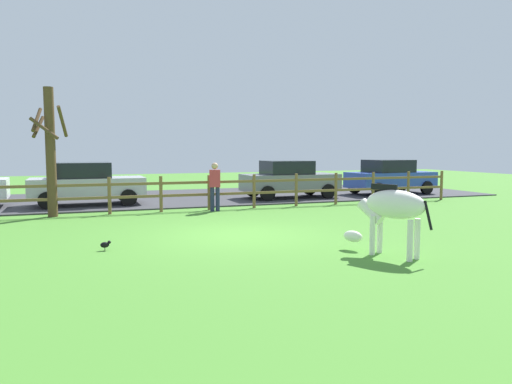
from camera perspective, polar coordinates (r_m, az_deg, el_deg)
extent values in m
plane|color=#47842D|center=(11.69, -2.08, -5.18)|extent=(60.00, 60.00, 0.00)
cube|color=#38383D|center=(20.66, -9.89, -0.68)|extent=(28.00, 7.40, 0.05)
cylinder|color=brown|center=(16.06, -22.96, -0.60)|extent=(0.11, 0.11, 1.20)
cylinder|color=brown|center=(16.05, -17.09, -0.43)|extent=(0.11, 0.11, 1.20)
cylinder|color=brown|center=(16.20, -11.27, -0.25)|extent=(0.11, 0.11, 1.20)
cylinder|color=brown|center=(16.52, -5.62, -0.07)|extent=(0.11, 0.11, 1.20)
cylinder|color=brown|center=(16.99, -0.23, 0.10)|extent=(0.11, 0.11, 1.20)
cylinder|color=brown|center=(17.60, 4.83, 0.26)|extent=(0.11, 0.11, 1.20)
cylinder|color=brown|center=(18.34, 9.51, 0.40)|extent=(0.11, 0.11, 1.20)
cylinder|color=brown|center=(19.20, 13.81, 0.53)|extent=(0.11, 0.11, 1.20)
cylinder|color=brown|center=(20.15, 17.71, 0.65)|extent=(0.11, 0.11, 1.20)
cylinder|color=brown|center=(21.19, 21.25, 0.75)|extent=(0.11, 0.11, 1.20)
cube|color=brown|center=(16.35, -8.41, -0.37)|extent=(21.39, 0.06, 0.09)
cube|color=brown|center=(16.31, -8.43, 1.10)|extent=(21.39, 0.06, 0.09)
cylinder|color=#513A23|center=(16.01, -23.30, 4.35)|extent=(0.29, 0.29, 3.98)
cylinder|color=#513A23|center=(15.93, -22.10, 7.79)|extent=(0.28, 0.84, 0.93)
cylinder|color=#513A23|center=(15.66, -23.97, 6.96)|extent=(0.85, 0.38, 0.68)
cylinder|color=#513A23|center=(16.17, -24.54, 7.09)|extent=(0.35, 0.75, 0.71)
cylinder|color=#513A23|center=(16.15, -24.70, 7.85)|extent=(0.29, 0.82, 0.78)
ellipsoid|color=white|center=(9.60, 16.27, -1.42)|extent=(0.96, 1.33, 0.56)
cylinder|color=white|center=(9.77, 13.72, -5.05)|extent=(0.11, 0.11, 0.78)
cylinder|color=white|center=(10.01, 14.56, -4.83)|extent=(0.11, 0.11, 0.78)
cylinder|color=white|center=(9.39, 17.90, -5.57)|extent=(0.11, 0.11, 0.78)
cylinder|color=white|center=(9.64, 18.67, -5.32)|extent=(0.11, 0.11, 0.78)
cylinder|color=white|center=(9.89, 13.57, -2.26)|extent=(0.47, 0.63, 0.51)
ellipsoid|color=white|center=(10.20, 11.49, -5.21)|extent=(0.37, 0.48, 0.24)
cube|color=black|center=(9.70, 15.03, 0.57)|extent=(0.27, 0.52, 0.12)
cylinder|color=black|center=(9.32, 19.86, -2.64)|extent=(0.13, 0.19, 0.54)
cylinder|color=black|center=(10.45, -17.59, -6.50)|extent=(0.01, 0.01, 0.06)
cylinder|color=black|center=(10.41, -17.58, -6.54)|extent=(0.01, 0.01, 0.06)
ellipsoid|color=black|center=(10.41, -17.60, -6.03)|extent=(0.18, 0.10, 0.12)
sphere|color=black|center=(10.40, -17.11, -5.75)|extent=(0.07, 0.07, 0.07)
cube|color=#B7BABF|center=(18.54, -19.41, 0.54)|extent=(4.03, 1.78, 0.70)
cube|color=black|center=(18.50, -19.93, 2.47)|extent=(1.93, 1.60, 0.56)
cylinder|color=black|center=(19.49, -15.47, -0.17)|extent=(0.60, 0.19, 0.60)
cylinder|color=black|center=(17.80, -14.96, -0.65)|extent=(0.60, 0.19, 0.60)
cylinder|color=black|center=(19.43, -23.42, -0.43)|extent=(0.60, 0.19, 0.60)
cylinder|color=black|center=(17.74, -23.67, -0.93)|extent=(0.60, 0.19, 0.60)
cube|color=slate|center=(20.11, 4.07, 1.16)|extent=(4.02, 1.75, 0.70)
cube|color=black|center=(20.02, 3.69, 2.95)|extent=(1.92, 1.59, 0.56)
cylinder|color=black|center=(21.49, 6.41, 0.46)|extent=(0.60, 0.19, 0.60)
cylinder|color=black|center=(19.99, 8.60, 0.08)|extent=(0.60, 0.19, 0.60)
cylinder|color=black|center=(20.42, -0.37, 0.25)|extent=(0.60, 0.19, 0.60)
cylinder|color=black|center=(18.83, 1.40, -0.17)|extent=(0.60, 0.19, 0.60)
cube|color=#2D4CAD|center=(22.65, 15.76, 1.42)|extent=(4.11, 1.98, 0.70)
cube|color=black|center=(22.52, 15.50, 3.02)|extent=(2.01, 1.69, 0.56)
cylinder|color=black|center=(24.19, 16.94, 0.79)|extent=(0.61, 0.22, 0.60)
cylinder|color=black|center=(22.93, 19.70, 0.48)|extent=(0.61, 0.22, 0.60)
cylinder|color=black|center=(22.52, 11.71, 0.60)|extent=(0.61, 0.22, 0.60)
cylinder|color=black|center=(21.17, 14.37, 0.26)|extent=(0.61, 0.22, 0.60)
cylinder|color=#232847|center=(16.15, -5.24, -0.86)|extent=(0.14, 0.14, 0.82)
cylinder|color=#232847|center=(16.16, -4.60, -0.85)|extent=(0.14, 0.14, 0.82)
cube|color=#B7333D|center=(16.10, -4.94, 1.62)|extent=(0.40, 0.29, 0.58)
sphere|color=tan|center=(16.08, -4.95, 3.12)|extent=(0.22, 0.22, 0.22)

